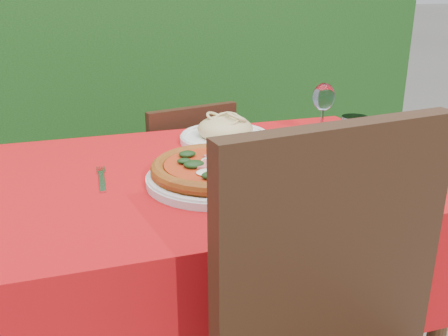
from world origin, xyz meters
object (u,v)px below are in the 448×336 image
object	(u,v)px
pasta_plate	(225,133)
water_glass	(354,135)
wine_glass	(324,99)
fork	(102,181)
chair_far	(184,185)
pizza_plate	(217,171)

from	to	relation	value
pasta_plate	water_glass	bearing A→B (deg)	-31.11
wine_glass	fork	xyz separation A→B (m)	(-0.74, -0.20, -0.12)
chair_far	fork	bearing A→B (deg)	46.99
wine_glass	pasta_plate	bearing A→B (deg)	172.47
fork	pizza_plate	bearing A→B (deg)	-15.17
pasta_plate	chair_far	bearing A→B (deg)	98.64
pizza_plate	water_glass	xyz separation A→B (m)	(0.48, 0.13, 0.02)
pasta_plate	water_glass	xyz separation A→B (m)	(0.34, -0.21, 0.02)
pasta_plate	wine_glass	distance (m)	0.34
wine_glass	pizza_plate	bearing A→B (deg)	-147.39
pizza_plate	wine_glass	xyz separation A→B (m)	(0.46, 0.29, 0.10)
water_glass	fork	world-z (taller)	water_glass
water_glass	wine_glass	xyz separation A→B (m)	(-0.02, 0.16, 0.08)
pasta_plate	fork	xyz separation A→B (m)	(-0.41, -0.24, -0.03)
pasta_plate	water_glass	distance (m)	0.40
chair_far	wine_glass	distance (m)	0.70
chair_far	fork	size ratio (longest dim) A/B	4.05
pasta_plate	wine_glass	xyz separation A→B (m)	(0.32, -0.04, 0.10)
pizza_plate	fork	xyz separation A→B (m)	(-0.28, 0.09, -0.03)
pizza_plate	pasta_plate	size ratio (longest dim) A/B	1.35
pizza_plate	water_glass	bearing A→B (deg)	15.04
wine_glass	fork	bearing A→B (deg)	-164.74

